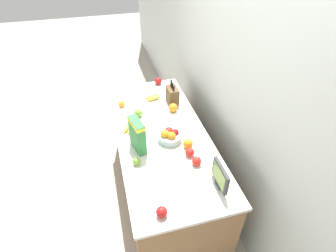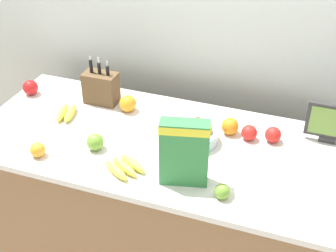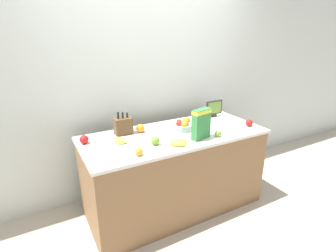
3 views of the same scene
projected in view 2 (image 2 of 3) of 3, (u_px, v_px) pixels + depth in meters
name	position (u px, v px, depth m)	size (l,w,h in m)	color
wall_back	(208.00, 13.00, 2.47)	(9.00, 0.06, 2.60)	silver
counter	(168.00, 211.00, 2.45)	(1.90, 0.82, 0.88)	olive
knife_block	(101.00, 88.00, 2.48)	(0.18, 0.10, 0.26)	brown
small_monitor	(331.00, 122.00, 2.16)	(0.23, 0.03, 0.20)	#2D2D2D
cereal_box	(184.00, 150.00, 1.89)	(0.21, 0.12, 0.30)	#338442
fruit_bowl	(195.00, 134.00, 2.19)	(0.22, 0.22, 0.12)	#99B2B7
banana_bunch_left	(66.00, 113.00, 2.39)	(0.12, 0.18, 0.04)	yellow
banana_bunch_right	(124.00, 167.00, 2.03)	(0.21, 0.18, 0.04)	yellow
apple_middle	(222.00, 191.00, 1.88)	(0.06, 0.06, 0.06)	#6B9E33
apple_front	(30.00, 88.00, 2.57)	(0.08, 0.08, 0.08)	red
apple_rightmost	(273.00, 135.00, 2.20)	(0.08, 0.08, 0.08)	red
apple_near_bananas	(95.00, 142.00, 2.15)	(0.08, 0.08, 0.08)	#6B9E33
apple_by_knife_block	(249.00, 133.00, 2.21)	(0.08, 0.08, 0.08)	red
orange_mid_left	(38.00, 150.00, 2.11)	(0.07, 0.07, 0.07)	orange
orange_by_cereal	(230.00, 126.00, 2.25)	(0.08, 0.08, 0.08)	orange
orange_near_bowl	(128.00, 103.00, 2.43)	(0.09, 0.09, 0.09)	orange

